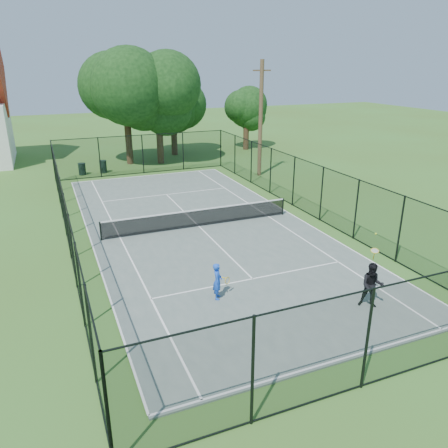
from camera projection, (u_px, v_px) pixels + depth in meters
name	position (u px, v px, depth m)	size (l,w,h in m)	color
ground	(199.00, 228.00, 22.90)	(120.00, 120.00, 0.00)	#406121
tennis_court	(199.00, 227.00, 22.89)	(11.00, 24.00, 0.06)	#54625C
tennis_net	(199.00, 217.00, 22.70)	(10.08, 0.08, 0.95)	black
fence	(199.00, 200.00, 22.38)	(13.10, 26.10, 3.00)	black
tree_near_left	(126.00, 98.00, 35.50)	(6.74, 6.74, 8.79)	#332114
tree_near_mid	(158.00, 104.00, 35.96)	(6.12, 6.12, 8.00)	#332114
tree_near_right	(173.00, 104.00, 39.47)	(5.26, 5.26, 7.26)	#332114
tree_far_right	(246.00, 115.00, 42.43)	(4.07, 4.07, 5.38)	#332114
trash_bin_left	(82.00, 169.00, 33.53)	(0.58, 0.58, 0.91)	black
trash_bin_right	(103.00, 167.00, 34.15)	(0.58, 0.58, 0.98)	black
utility_pole	(261.00, 119.00, 32.11)	(1.40, 0.30, 8.37)	#4C3823
player_blue	(218.00, 281.00, 15.70)	(0.84, 0.59, 1.38)	blue
player_black	(372.00, 285.00, 15.12)	(1.02, 1.17, 2.47)	black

